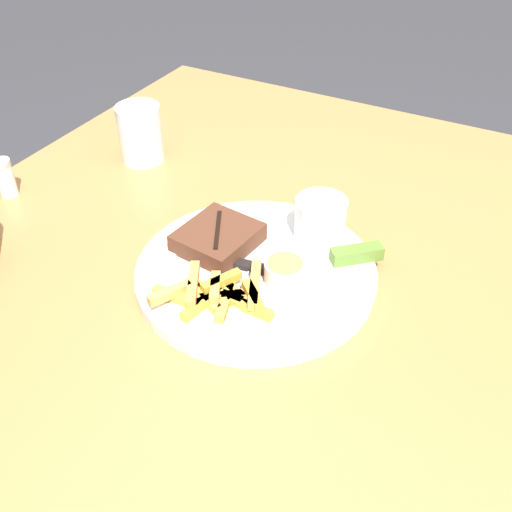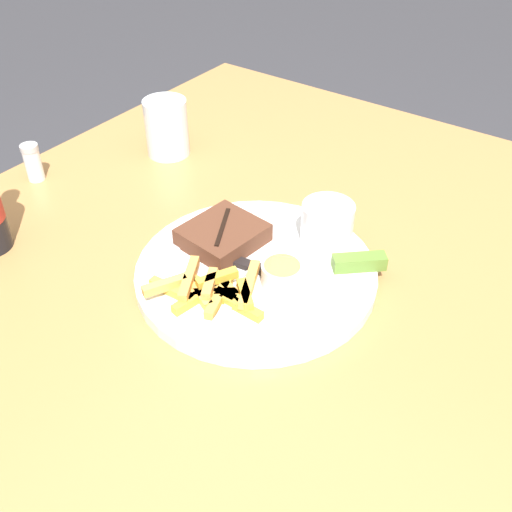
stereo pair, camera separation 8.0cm
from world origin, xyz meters
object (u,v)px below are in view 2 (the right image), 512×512
(knife_utensil, at_px, (225,258))
(coleslaw_cup, at_px, (327,221))
(dipping_sauce_cup, at_px, (282,273))
(pickle_spear, at_px, (359,262))
(dinner_plate, at_px, (256,273))
(drinking_glass, at_px, (167,128))
(salt_shaker, at_px, (33,162))
(steak_portion, at_px, (223,235))
(fork_utensil, at_px, (228,307))

(knife_utensil, bearing_deg, coleslaw_cup, -135.69)
(dipping_sauce_cup, xyz_separation_m, pickle_spear, (0.09, -0.07, -0.01))
(dinner_plate, relative_size, pickle_spear, 4.78)
(drinking_glass, distance_m, salt_shaker, 0.24)
(coleslaw_cup, xyz_separation_m, pickle_spear, (-0.03, -0.07, -0.02))
(dinner_plate, distance_m, knife_utensil, 0.05)
(steak_portion, distance_m, dipping_sauce_cup, 0.12)
(coleslaw_cup, bearing_deg, knife_utensil, 142.71)
(steak_portion, bearing_deg, pickle_spear, -71.32)
(knife_utensil, bearing_deg, steak_portion, -56.82)
(knife_utensil, bearing_deg, drinking_glass, -43.70)
(drinking_glass, relative_size, salt_shaker, 1.56)
(steak_portion, xyz_separation_m, salt_shaker, (-0.02, 0.39, 0.00))
(knife_utensil, bearing_deg, fork_utensil, 121.25)
(fork_utensil, height_order, knife_utensil, knife_utensil)
(pickle_spear, xyz_separation_m, drinking_glass, (0.11, 0.45, 0.02))
(coleslaw_cup, xyz_separation_m, salt_shaker, (-0.11, 0.50, -0.02))
(fork_utensil, relative_size, salt_shaker, 2.06)
(coleslaw_cup, bearing_deg, fork_utensil, 171.48)
(dinner_plate, xyz_separation_m, salt_shaker, (-0.01, 0.46, 0.02))
(dipping_sauce_cup, bearing_deg, fork_utensil, 159.74)
(pickle_spear, bearing_deg, coleslaw_cup, 67.83)
(coleslaw_cup, xyz_separation_m, fork_utensil, (-0.19, 0.03, -0.03))
(fork_utensil, bearing_deg, steak_portion, 28.75)
(fork_utensil, bearing_deg, dipping_sauce_cup, -31.72)
(coleslaw_cup, bearing_deg, salt_shaker, 102.84)
(pickle_spear, relative_size, drinking_glass, 0.68)
(coleslaw_cup, bearing_deg, dipping_sauce_cup, 180.00)
(dipping_sauce_cup, xyz_separation_m, drinking_glass, (0.20, 0.38, 0.02))
(knife_utensil, bearing_deg, dipping_sauce_cup, 174.21)
(steak_portion, xyz_separation_m, pickle_spear, (0.06, -0.18, -0.00))
(salt_shaker, bearing_deg, dipping_sauce_cup, -90.04)
(fork_utensil, relative_size, drinking_glass, 1.32)
(dipping_sauce_cup, height_order, salt_shaker, salt_shaker)
(coleslaw_cup, xyz_separation_m, drinking_glass, (0.09, 0.38, -0.00))
(dinner_plate, relative_size, salt_shaker, 5.06)
(dipping_sauce_cup, relative_size, fork_utensil, 0.41)
(dinner_plate, xyz_separation_m, drinking_glass, (0.19, 0.33, 0.04))
(pickle_spear, bearing_deg, knife_utensil, 120.09)
(dinner_plate, relative_size, fork_utensil, 2.46)
(knife_utensil, height_order, salt_shaker, salt_shaker)
(steak_portion, distance_m, pickle_spear, 0.19)
(dinner_plate, relative_size, drinking_glass, 3.24)
(dinner_plate, distance_m, dipping_sauce_cup, 0.05)
(fork_utensil, height_order, drinking_glass, drinking_glass)
(dipping_sauce_cup, xyz_separation_m, salt_shaker, (0.00, 0.50, -0.00))
(fork_utensil, bearing_deg, drinking_glass, 40.03)
(knife_utensil, relative_size, salt_shaker, 2.55)
(dinner_plate, bearing_deg, pickle_spear, -54.83)
(knife_utensil, distance_m, drinking_glass, 0.36)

